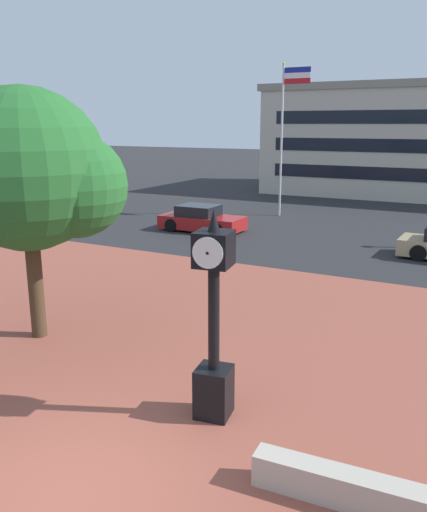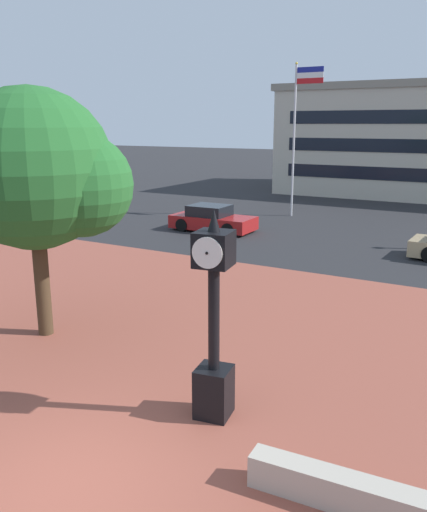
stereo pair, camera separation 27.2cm
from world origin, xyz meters
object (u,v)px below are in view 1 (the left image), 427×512
object	(u,v)px
street_clock	(214,331)
plaza_tree	(37,174)
car_street_mid	(201,219)
flagpole_primary	(285,128)

from	to	relation	value
street_clock	plaza_tree	size ratio (longest dim) A/B	0.63
plaza_tree	car_street_mid	size ratio (longest dim) A/B	1.46
flagpole_primary	street_clock	bearing A→B (deg)	-72.55
car_street_mid	flagpole_primary	size ratio (longest dim) A/B	0.49
street_clock	plaza_tree	distance (m)	6.13
street_clock	flagpole_primary	xyz separation A→B (m)	(-6.65, 21.16, 3.32)
plaza_tree	flagpole_primary	distance (m)	19.82
car_street_mid	plaza_tree	bearing A→B (deg)	12.39
street_clock	flagpole_primary	size ratio (longest dim) A/B	0.45
car_street_mid	flagpole_primary	distance (m)	7.80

